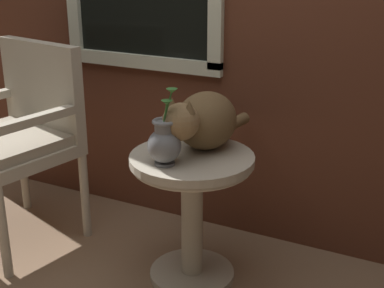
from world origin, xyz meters
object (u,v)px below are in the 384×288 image
Objects in this scene: wicker_side_table at (192,193)px; pewter_vase_with_ivy at (164,142)px; cat at (203,121)px; wicker_chair at (19,130)px.

pewter_vase_with_ivy reaches higher than wicker_side_table.
pewter_vase_with_ivy reaches higher than cat.
wicker_side_table is at bearing 70.19° from pewter_vase_with_ivy.
cat is at bearing 82.54° from wicker_side_table.
pewter_vase_with_ivy is (0.89, -0.12, 0.12)m from wicker_chair.
wicker_chair is 0.97m from cat.
wicker_chair is 3.14× the size of pewter_vase_with_ivy.
wicker_chair is at bearing -173.49° from cat.
wicker_chair is at bearing -178.44° from wicker_side_table.
wicker_chair reaches higher than wicker_side_table.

